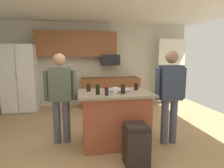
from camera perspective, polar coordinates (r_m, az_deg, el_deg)
floor at (r=3.74m, az=-3.56°, el=-16.57°), size 7.04×7.04×0.00m
back_wall at (r=6.18m, az=-6.58°, el=5.84°), size 6.40×0.10×2.60m
french_door_window_panel at (r=6.50m, az=17.27°, el=3.87°), size 0.90×0.06×2.00m
cabinet_run_upper at (r=5.97m, az=-10.48°, el=11.66°), size 2.40×0.38×0.75m
cabinet_run_lower at (r=6.03m, az=-0.56°, el=-2.31°), size 1.80×0.63×0.90m
refrigerator at (r=6.01m, az=-25.68°, el=1.58°), size 0.90×0.76×1.89m
microwave_over_range at (r=5.95m, az=-0.61°, el=7.23°), size 0.56×0.40×0.32m
kitchen_island at (r=3.45m, az=0.87°, el=-10.11°), size 1.27×0.86×0.95m
person_host_foreground at (r=3.51m, az=-15.15°, el=-2.52°), size 0.57×0.22×1.62m
person_guest_by_door at (r=3.51m, az=17.06°, el=-2.06°), size 0.57×0.22×1.67m
glass_stout_tall at (r=3.04m, az=-1.63°, el=-2.27°), size 0.06×0.06×0.13m
tumbler_amber at (r=3.13m, az=-4.29°, el=-1.61°), size 0.07×0.07×0.16m
glass_dark_ale at (r=3.40m, az=-7.02°, el=-1.04°), size 0.08×0.08×0.14m
glass_short_whisky at (r=3.19m, az=3.32°, el=-1.45°), size 0.07×0.07×0.16m
mug_ceramic_white at (r=3.18m, az=1.01°, el=-1.99°), size 0.13×0.08×0.11m
glass_pilsner at (r=3.55m, az=7.21°, el=-0.71°), size 0.07×0.07×0.13m
serving_tray at (r=3.40m, az=1.80°, el=-1.84°), size 0.44×0.30×0.04m
trash_bin at (r=2.92m, az=7.21°, el=-17.62°), size 0.34×0.34×0.61m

